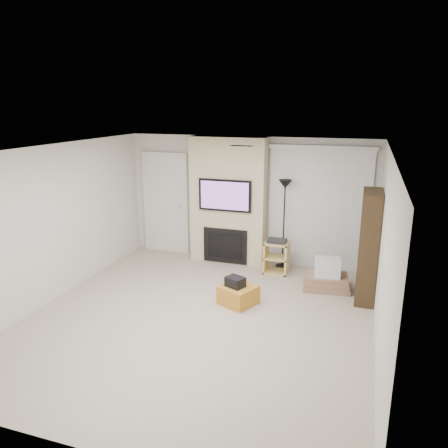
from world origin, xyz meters
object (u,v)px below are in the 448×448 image
(ottoman, at_px, (238,295))
(floor_lamp, at_px, (285,199))
(av_stand, at_px, (276,255))
(box_stack, at_px, (327,277))
(bookshelf, at_px, (368,246))

(ottoman, height_order, floor_lamp, floor_lamp)
(ottoman, xyz_separation_m, av_stand, (0.30, 1.52, 0.20))
(av_stand, xyz_separation_m, box_stack, (0.98, -0.45, -0.15))
(ottoman, distance_m, bookshelf, 2.23)
(floor_lamp, relative_size, bookshelf, 0.96)
(av_stand, distance_m, box_stack, 1.09)
(box_stack, distance_m, bookshelf, 0.97)
(av_stand, bearing_deg, ottoman, -101.27)
(box_stack, height_order, bookshelf, bookshelf)
(bookshelf, bearing_deg, floor_lamp, 147.41)
(av_stand, bearing_deg, box_stack, -24.69)
(floor_lamp, distance_m, box_stack, 1.68)
(ottoman, xyz_separation_m, bookshelf, (1.92, 0.85, 0.75))
(bookshelf, bearing_deg, ottoman, -156.09)
(ottoman, xyz_separation_m, floor_lamp, (0.36, 1.85, 1.22))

